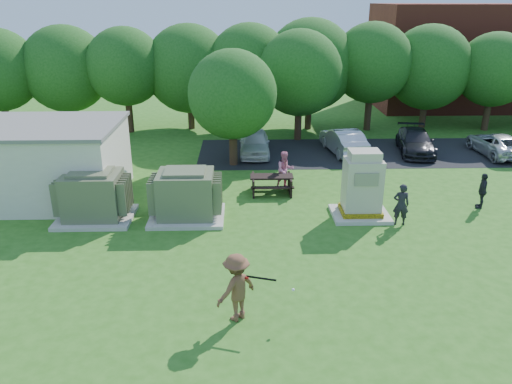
{
  "coord_description": "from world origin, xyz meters",
  "views": [
    {
      "loc": [
        -0.52,
        -14.2,
        8.38
      ],
      "look_at": [
        0.0,
        4.0,
        1.3
      ],
      "focal_mm": 35.0,
      "sensor_mm": 36.0,
      "label": 1
    }
  ],
  "objects_px": {
    "person_at_picnic": "(285,170)",
    "car_silver_b": "(497,144)",
    "generator_cabinet": "(362,188)",
    "batter": "(237,287)",
    "picnic_table": "(272,182)",
    "person_by_generator": "(401,204)",
    "car_silver_a": "(343,141)",
    "transformer_left": "(93,197)",
    "car_dark": "(415,142)",
    "transformer_right": "(186,196)",
    "person_walking_right": "(482,191)",
    "car_white": "(255,142)"
  },
  "relations": [
    {
      "from": "transformer_left",
      "to": "car_dark",
      "type": "relative_size",
      "value": 0.66
    },
    {
      "from": "transformer_right",
      "to": "car_silver_b",
      "type": "xyz_separation_m",
      "value": [
        16.82,
        8.42,
        -0.35
      ]
    },
    {
      "from": "generator_cabinet",
      "to": "person_at_picnic",
      "type": "xyz_separation_m",
      "value": [
        -2.83,
        3.37,
        -0.34
      ]
    },
    {
      "from": "generator_cabinet",
      "to": "car_white",
      "type": "height_order",
      "value": "generator_cabinet"
    },
    {
      "from": "transformer_right",
      "to": "car_dark",
      "type": "relative_size",
      "value": 0.66
    },
    {
      "from": "batter",
      "to": "person_walking_right",
      "type": "xyz_separation_m",
      "value": [
        10.37,
        7.66,
        -0.22
      ]
    },
    {
      "from": "person_by_generator",
      "to": "person_walking_right",
      "type": "relative_size",
      "value": 1.1
    },
    {
      "from": "picnic_table",
      "to": "person_by_generator",
      "type": "bearing_deg",
      "value": -36.43
    },
    {
      "from": "person_by_generator",
      "to": "car_silver_a",
      "type": "distance_m",
      "value": 9.86
    },
    {
      "from": "person_at_picnic",
      "to": "car_silver_b",
      "type": "height_order",
      "value": "person_at_picnic"
    },
    {
      "from": "car_white",
      "to": "generator_cabinet",
      "type": "bearing_deg",
      "value": -64.19
    },
    {
      "from": "transformer_right",
      "to": "car_silver_b",
      "type": "distance_m",
      "value": 18.82
    },
    {
      "from": "generator_cabinet",
      "to": "person_by_generator",
      "type": "bearing_deg",
      "value": -31.47
    },
    {
      "from": "person_walking_right",
      "to": "car_silver_a",
      "type": "distance_m",
      "value": 9.32
    },
    {
      "from": "car_white",
      "to": "car_silver_a",
      "type": "relative_size",
      "value": 0.94
    },
    {
      "from": "person_by_generator",
      "to": "car_silver_b",
      "type": "height_order",
      "value": "person_by_generator"
    },
    {
      "from": "transformer_right",
      "to": "person_by_generator",
      "type": "xyz_separation_m",
      "value": [
        8.48,
        -0.86,
        -0.12
      ]
    },
    {
      "from": "generator_cabinet",
      "to": "person_walking_right",
      "type": "height_order",
      "value": "generator_cabinet"
    },
    {
      "from": "picnic_table",
      "to": "car_silver_b",
      "type": "distance_m",
      "value": 14.38
    },
    {
      "from": "transformer_right",
      "to": "person_walking_right",
      "type": "xyz_separation_m",
      "value": [
        12.45,
        0.74,
        -0.2
      ]
    },
    {
      "from": "transformer_left",
      "to": "car_silver_b",
      "type": "distance_m",
      "value": 22.19
    },
    {
      "from": "person_at_picnic",
      "to": "car_white",
      "type": "distance_m",
      "value": 5.65
    },
    {
      "from": "generator_cabinet",
      "to": "car_dark",
      "type": "relative_size",
      "value": 0.62
    },
    {
      "from": "car_white",
      "to": "transformer_left",
      "type": "bearing_deg",
      "value": -126.12
    },
    {
      "from": "generator_cabinet",
      "to": "person_walking_right",
      "type": "relative_size",
      "value": 1.82
    },
    {
      "from": "generator_cabinet",
      "to": "batter",
      "type": "xyz_separation_m",
      "value": [
        -5.02,
        -6.91,
        -0.23
      ]
    },
    {
      "from": "person_by_generator",
      "to": "person_walking_right",
      "type": "height_order",
      "value": "person_by_generator"
    },
    {
      "from": "person_at_picnic",
      "to": "person_walking_right",
      "type": "distance_m",
      "value": 8.59
    },
    {
      "from": "car_dark",
      "to": "transformer_right",
      "type": "bearing_deg",
      "value": -134.6
    },
    {
      "from": "transformer_left",
      "to": "batter",
      "type": "height_order",
      "value": "transformer_left"
    },
    {
      "from": "person_by_generator",
      "to": "car_white",
      "type": "relative_size",
      "value": 0.41
    },
    {
      "from": "car_silver_b",
      "to": "generator_cabinet",
      "type": "bearing_deg",
      "value": 38.77
    },
    {
      "from": "person_walking_right",
      "to": "transformer_right",
      "type": "bearing_deg",
      "value": -64.03
    },
    {
      "from": "transformer_right",
      "to": "batter",
      "type": "xyz_separation_m",
      "value": [
        2.08,
        -6.92,
        0.03
      ]
    },
    {
      "from": "transformer_left",
      "to": "person_by_generator",
      "type": "xyz_separation_m",
      "value": [
        12.18,
        -0.86,
        -0.12
      ]
    },
    {
      "from": "picnic_table",
      "to": "person_at_picnic",
      "type": "bearing_deg",
      "value": 43.25
    },
    {
      "from": "picnic_table",
      "to": "car_white",
      "type": "relative_size",
      "value": 0.47
    },
    {
      "from": "picnic_table",
      "to": "batter",
      "type": "bearing_deg",
      "value": -98.99
    },
    {
      "from": "picnic_table",
      "to": "car_silver_b",
      "type": "relative_size",
      "value": 0.44
    },
    {
      "from": "picnic_table",
      "to": "person_at_picnic",
      "type": "height_order",
      "value": "person_at_picnic"
    },
    {
      "from": "person_walking_right",
      "to": "car_silver_a",
      "type": "relative_size",
      "value": 0.35
    },
    {
      "from": "person_at_picnic",
      "to": "car_silver_b",
      "type": "relative_size",
      "value": 0.4
    },
    {
      "from": "transformer_left",
      "to": "person_at_picnic",
      "type": "distance_m",
      "value": 8.65
    },
    {
      "from": "transformer_left",
      "to": "batter",
      "type": "relative_size",
      "value": 1.5
    },
    {
      "from": "generator_cabinet",
      "to": "batter",
      "type": "distance_m",
      "value": 8.54
    },
    {
      "from": "transformer_right",
      "to": "car_dark",
      "type": "height_order",
      "value": "transformer_right"
    },
    {
      "from": "person_at_picnic",
      "to": "picnic_table",
      "type": "bearing_deg",
      "value": -151.47
    },
    {
      "from": "generator_cabinet",
      "to": "car_dark",
      "type": "distance_m",
      "value": 10.36
    },
    {
      "from": "person_walking_right",
      "to": "car_dark",
      "type": "distance_m",
      "value": 8.19
    },
    {
      "from": "generator_cabinet",
      "to": "person_by_generator",
      "type": "relative_size",
      "value": 1.64
    }
  ]
}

